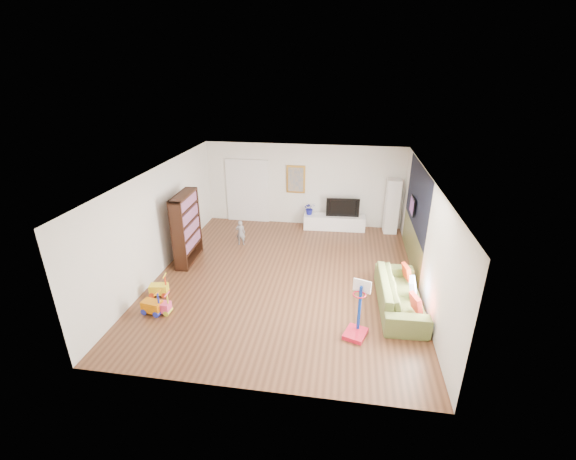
# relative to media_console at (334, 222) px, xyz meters

# --- Properties ---
(floor) EXTENTS (6.50, 7.50, 0.00)m
(floor) POSITION_rel_media_console_xyz_m (-1.08, -3.41, -0.23)
(floor) COLOR brown
(floor) RESTS_ON ground
(ceiling) EXTENTS (6.50, 7.50, 0.00)m
(ceiling) POSITION_rel_media_console_xyz_m (-1.08, -3.41, 2.47)
(ceiling) COLOR white
(ceiling) RESTS_ON ground
(wall_back) EXTENTS (6.50, 0.00, 2.70)m
(wall_back) POSITION_rel_media_console_xyz_m (-1.08, 0.34, 1.12)
(wall_back) COLOR silver
(wall_back) RESTS_ON ground
(wall_front) EXTENTS (6.50, 0.00, 2.70)m
(wall_front) POSITION_rel_media_console_xyz_m (-1.08, -7.16, 1.12)
(wall_front) COLOR white
(wall_front) RESTS_ON ground
(wall_left) EXTENTS (0.00, 7.50, 2.70)m
(wall_left) POSITION_rel_media_console_xyz_m (-4.33, -3.41, 1.12)
(wall_left) COLOR silver
(wall_left) RESTS_ON ground
(wall_right) EXTENTS (0.00, 7.50, 2.70)m
(wall_right) POSITION_rel_media_console_xyz_m (2.17, -3.41, 1.12)
(wall_right) COLOR silver
(wall_right) RESTS_ON ground
(navy_accent) EXTENTS (0.01, 3.20, 1.70)m
(navy_accent) POSITION_rel_media_console_xyz_m (2.15, -2.01, 1.62)
(navy_accent) COLOR black
(navy_accent) RESTS_ON wall_right
(olive_wainscot) EXTENTS (0.01, 3.20, 1.00)m
(olive_wainscot) POSITION_rel_media_console_xyz_m (2.15, -2.01, 0.27)
(olive_wainscot) COLOR brown
(olive_wainscot) RESTS_ON wall_right
(doorway) EXTENTS (1.45, 0.06, 2.10)m
(doorway) POSITION_rel_media_console_xyz_m (-2.98, 0.30, 0.82)
(doorway) COLOR white
(doorway) RESTS_ON ground
(painting_back) EXTENTS (0.62, 0.06, 0.92)m
(painting_back) POSITION_rel_media_console_xyz_m (-1.33, 0.30, 1.32)
(painting_back) COLOR gold
(painting_back) RESTS_ON wall_back
(artwork_right) EXTENTS (0.04, 0.56, 0.46)m
(artwork_right) POSITION_rel_media_console_xyz_m (2.09, -1.81, 1.32)
(artwork_right) COLOR #7F3F8C
(artwork_right) RESTS_ON wall_right
(media_console) EXTENTS (2.01, 0.58, 0.46)m
(media_console) POSITION_rel_media_console_xyz_m (0.00, 0.00, 0.00)
(media_console) COLOR white
(media_console) RESTS_ON ground
(tall_cabinet) EXTENTS (0.43, 0.43, 1.75)m
(tall_cabinet) POSITION_rel_media_console_xyz_m (1.79, 0.00, 0.64)
(tall_cabinet) COLOR white
(tall_cabinet) RESTS_ON ground
(bookshelf) EXTENTS (0.40, 1.33, 1.92)m
(bookshelf) POSITION_rel_media_console_xyz_m (-3.87, -2.86, 0.73)
(bookshelf) COLOR black
(bookshelf) RESTS_ON ground
(sofa) EXTENTS (0.98, 2.35, 0.68)m
(sofa) POSITION_rel_media_console_xyz_m (1.63, -4.32, 0.11)
(sofa) COLOR olive
(sofa) RESTS_ON ground
(basketball_hoop) EXTENTS (0.55, 0.61, 1.19)m
(basketball_hoop) POSITION_rel_media_console_xyz_m (0.66, -5.48, 0.36)
(basketball_hoop) COLOR red
(basketball_hoop) RESTS_ON ground
(ride_on_yellow) EXTENTS (0.44, 0.31, 0.54)m
(ride_on_yellow) POSITION_rel_media_console_xyz_m (-3.88, -4.69, 0.04)
(ride_on_yellow) COLOR yellow
(ride_on_yellow) RESTS_ON ground
(ride_on_orange) EXTENTS (0.47, 0.33, 0.57)m
(ride_on_orange) POSITION_rel_media_console_xyz_m (-3.69, -5.38, 0.05)
(ride_on_orange) COLOR orange
(ride_on_orange) RESTS_ON ground
(ride_on_pink) EXTENTS (0.38, 0.24, 0.50)m
(ride_on_pink) POSITION_rel_media_console_xyz_m (-3.50, -5.34, 0.02)
(ride_on_pink) COLOR #FD427D
(ride_on_pink) RESTS_ON ground
(child) EXTENTS (0.30, 0.21, 0.78)m
(child) POSITION_rel_media_console_xyz_m (-2.72, -1.67, 0.16)
(child) COLOR gray
(child) RESTS_ON ground
(tv) EXTENTS (1.07, 0.20, 0.61)m
(tv) POSITION_rel_media_console_xyz_m (0.24, 0.07, 0.54)
(tv) COLOR black
(tv) RESTS_ON media_console
(vase_plant) EXTENTS (0.44, 0.41, 0.41)m
(vase_plant) POSITION_rel_media_console_xyz_m (-0.82, 0.00, 0.44)
(vase_plant) COLOR navy
(vase_plant) RESTS_ON media_console
(pillow_left) EXTENTS (0.21, 0.39, 0.38)m
(pillow_left) POSITION_rel_media_console_xyz_m (1.85, -4.95, 0.30)
(pillow_left) COLOR red
(pillow_left) RESTS_ON sofa
(pillow_center) EXTENTS (0.17, 0.42, 0.41)m
(pillow_center) POSITION_rel_media_console_xyz_m (1.88, -4.34, 0.30)
(pillow_center) COLOR silver
(pillow_center) RESTS_ON sofa
(pillow_right) EXTENTS (0.17, 0.37, 0.36)m
(pillow_right) POSITION_rel_media_console_xyz_m (1.83, -3.64, 0.30)
(pillow_right) COLOR #B72C11
(pillow_right) RESTS_ON sofa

